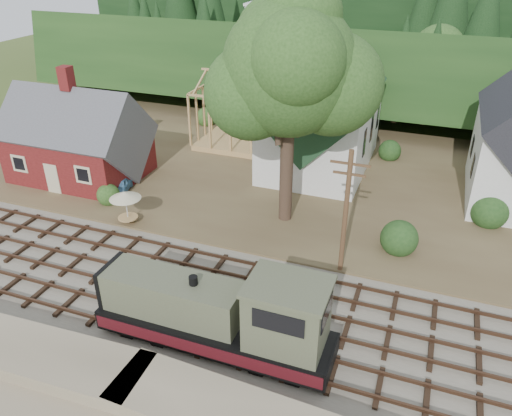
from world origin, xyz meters
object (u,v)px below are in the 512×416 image
(car_green, at_px, (82,158))
(patio_set, at_px, (125,197))
(car_blue, at_px, (120,185))
(locomotive, at_px, (222,316))

(car_green, bearing_deg, patio_set, -114.20)
(car_blue, distance_m, car_green, 7.14)
(car_green, relative_size, patio_set, 1.40)
(car_green, bearing_deg, car_blue, -105.39)
(locomotive, xyz_separation_m, car_blue, (-14.22, 12.40, -1.20))
(car_green, height_order, patio_set, patio_set)
(locomotive, bearing_deg, patio_set, 142.21)
(locomotive, bearing_deg, car_green, 142.26)
(locomotive, distance_m, car_blue, 18.90)
(locomotive, height_order, car_green, locomotive)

